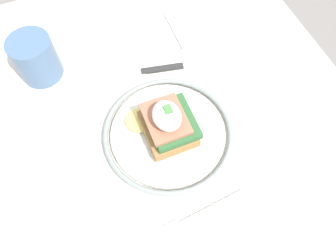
# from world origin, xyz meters

# --- Properties ---
(ground_plane) EXTENTS (6.00, 6.00, 0.00)m
(ground_plane) POSITION_xyz_m (0.00, 0.00, 0.00)
(ground_plane) COLOR gray
(dining_table) EXTENTS (0.85, 0.74, 0.76)m
(dining_table) POSITION_xyz_m (0.00, 0.00, 0.62)
(dining_table) COLOR beige
(dining_table) RESTS_ON ground_plane
(plate) EXTENTS (0.24, 0.24, 0.02)m
(plate) POSITION_xyz_m (-0.03, 0.01, 0.76)
(plate) COLOR silver
(plate) RESTS_ON dining_table
(sandwich) EXTENTS (0.11, 0.11, 0.08)m
(sandwich) POSITION_xyz_m (-0.03, 0.01, 0.80)
(sandwich) COLOR #9E703D
(sandwich) RESTS_ON plate
(fork) EXTENTS (0.03, 0.16, 0.00)m
(fork) POSITION_xyz_m (-0.18, 0.02, 0.76)
(fork) COLOR silver
(fork) RESTS_ON dining_table
(knife) EXTENTS (0.05, 0.18, 0.01)m
(knife) POSITION_xyz_m (0.12, -0.01, 0.76)
(knife) COLOR #2D2D2D
(knife) RESTS_ON dining_table
(cup) EXTENTS (0.08, 0.08, 0.09)m
(cup) POSITION_xyz_m (0.20, 0.19, 0.80)
(cup) COLOR slate
(cup) RESTS_ON dining_table
(napkin) EXTENTS (0.11, 0.13, 0.01)m
(napkin) POSITION_xyz_m (0.20, -0.16, 0.76)
(napkin) COLOR white
(napkin) RESTS_ON dining_table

